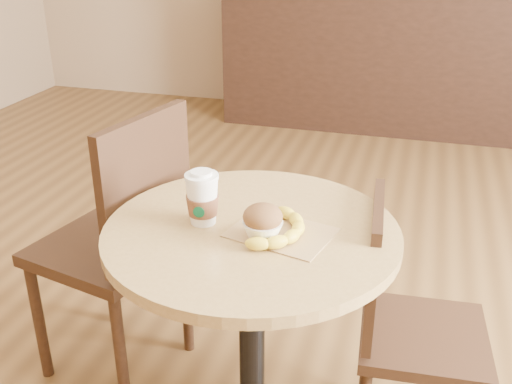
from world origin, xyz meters
TOP-DOWN VIEW (x-y plane):
  - cafe_table at (-0.01, -0.06)m, footprint 0.74×0.74m
  - chair_left at (-0.51, 0.17)m, footprint 0.50×0.50m
  - chair_right at (0.39, 0.10)m, footprint 0.37×0.37m
  - service_counter at (0.00, 3.18)m, footprint 2.30×0.65m
  - kraft_bag at (0.07, -0.06)m, footprint 0.28×0.23m
  - coffee_cup at (-0.13, -0.06)m, footprint 0.08×0.09m
  - muffin at (0.03, -0.10)m, footprint 0.10×0.10m
  - banana at (0.07, -0.08)m, footprint 0.18×0.26m

SIDE VIEW (x-z plane):
  - chair_right at x=0.39m, z-range 0.04..0.82m
  - chair_left at x=-0.51m, z-range 0.05..0.99m
  - service_counter at x=0.00m, z-range 0.00..1.04m
  - cafe_table at x=-0.01m, z-range 0.17..0.92m
  - kraft_bag at x=0.07m, z-range 0.75..0.75m
  - banana at x=0.07m, z-range 0.75..0.78m
  - muffin at x=0.03m, z-range 0.75..0.84m
  - coffee_cup at x=-0.13m, z-range 0.74..0.88m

